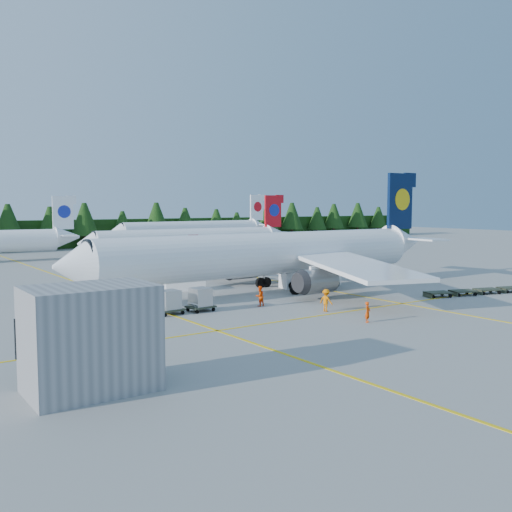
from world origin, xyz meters
TOP-DOWN VIEW (x-y plane):
  - ground at (0.00, 0.00)m, footprint 320.00×320.00m
  - taxi_stripe_a at (-14.00, 20.00)m, footprint 0.25×120.00m
  - taxi_stripe_b at (6.00, 20.00)m, footprint 0.25×120.00m
  - taxi_stripe_cross at (0.00, -6.00)m, footprint 80.00×0.25m
  - treeline_hedge at (0.00, 82.00)m, footprint 220.00×4.00m
  - terminal_building at (-26.00, -14.00)m, footprint 6.00×4.00m
  - airliner_navy at (-0.72, 6.94)m, footprint 44.80×36.89m
  - airliner_red at (9.65, 43.19)m, footprint 37.54×30.90m
  - airliner_far_right at (25.62, 71.93)m, footprint 40.14×6.12m
  - airstairs at (-6.42, 13.41)m, footprint 4.69×6.37m
  - service_truck at (5.89, 7.02)m, footprint 6.90×3.87m
  - dolly_train at (17.75, -7.05)m, footprint 14.71×5.30m
  - uld_pair at (-12.60, 1.52)m, footprint 5.18×2.14m
  - crew_a at (-2.92, -10.17)m, footprint 0.70×0.60m
  - crew_b at (-5.62, 0.47)m, footprint 0.96×0.79m
  - crew_c at (-2.45, -4.87)m, footprint 0.71×0.90m

SIDE VIEW (x-z plane):
  - ground at x=0.00m, z-range 0.00..0.00m
  - taxi_stripe_a at x=-14.00m, z-range 0.00..0.01m
  - taxi_stripe_b at x=6.00m, z-range 0.00..0.01m
  - taxi_stripe_cross at x=0.00m, z-range 0.00..0.01m
  - dolly_train at x=17.75m, z-range 0.39..0.53m
  - crew_a at x=-2.92m, z-range 0.00..1.62m
  - airstairs at x=-6.42m, z-range -1.07..2.72m
  - crew_b at x=-5.62m, z-range 0.00..1.83m
  - crew_c at x=-2.45m, z-range 0.00..1.93m
  - uld_pair at x=-12.60m, z-range 0.29..1.99m
  - service_truck at x=5.89m, z-range -0.02..3.13m
  - terminal_building at x=-26.00m, z-range 0.00..5.20m
  - treeline_hedge at x=0.00m, z-range 0.00..6.00m
  - airliner_red at x=9.65m, z-range -2.18..8.74m
  - airliner_far_right at x=25.62m, z-range -2.17..9.49m
  - airliner_navy at x=-0.72m, z-range -2.60..10.43m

